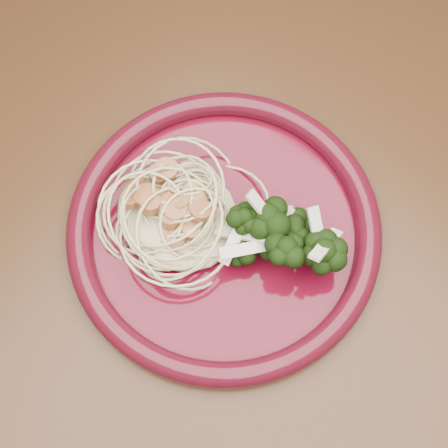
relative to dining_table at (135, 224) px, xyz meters
name	(u,v)px	position (x,y,z in m)	size (l,w,h in m)	color
dining_table	(135,224)	(0.00, 0.00, 0.00)	(1.20, 0.80, 0.75)	#472814
dinner_plate	(224,228)	(0.10, 0.02, 0.11)	(0.36, 0.36, 0.02)	#510716
spaghetti_pile	(177,212)	(0.07, 0.01, 0.12)	(0.12, 0.10, 0.03)	beige
scallop_cluster	(175,197)	(0.07, 0.01, 0.15)	(0.10, 0.10, 0.03)	#AC6B3E
broccoli_pile	(283,237)	(0.15, 0.04, 0.13)	(0.08, 0.13, 0.04)	black
onion_garnish	(286,224)	(0.15, 0.04, 0.16)	(0.05, 0.08, 0.05)	beige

